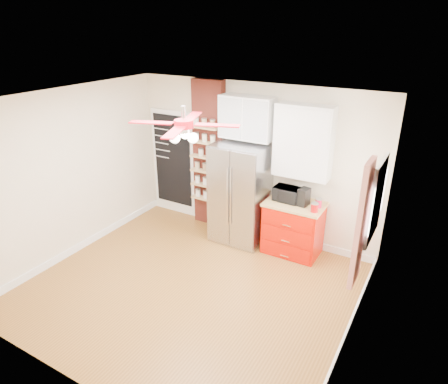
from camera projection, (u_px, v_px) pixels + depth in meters
The scene contains 21 objects.
floor at pixel (190, 287), 5.85m from camera, with size 4.50×4.50×0.00m, color brown.
ceiling at pixel (183, 102), 4.79m from camera, with size 4.50×4.50×0.00m, color white.
wall_back at pixel (253, 162), 6.91m from camera, with size 4.50×0.02×2.70m, color beige.
wall_front at pixel (65, 281), 3.72m from camera, with size 4.50×0.02×2.70m, color beige.
wall_left at pixel (71, 174), 6.35m from camera, with size 0.02×4.00×2.70m, color beige.
wall_right at pixel (359, 248), 4.28m from camera, with size 0.02×4.00×2.70m, color beige.
chalkboard at pixel (173, 160), 7.76m from camera, with size 0.95×0.05×1.95m.
brick_pillar at pixel (209, 155), 7.24m from camera, with size 0.60×0.16×2.70m, color maroon.
fridge at pixel (240, 194), 6.83m from camera, with size 0.90×0.70×1.75m, color #AEAFB3.
upper_glass_cabinet at pixel (247, 118), 6.48m from camera, with size 0.90×0.35×0.70m, color white.
red_cabinet at pixel (293, 228), 6.59m from camera, with size 0.94×0.64×0.90m.
upper_shelf_unit at pixel (303, 142), 6.16m from camera, with size 0.90×0.30×1.15m, color white.
window at pixel (377, 200), 4.93m from camera, with size 0.04×0.75×1.05m, color white.
curtain at pixel (361, 225), 4.56m from camera, with size 0.06×0.40×1.55m, color red.
ceiling_fan at pixel (184, 124), 4.89m from camera, with size 1.40×1.40×0.44m.
toaster_oven at pixel (287, 194), 6.45m from camera, with size 0.42×0.29×0.24m, color black.
coffee_maker at pixel (304, 197), 6.28m from camera, with size 0.14×0.20×0.28m, color black.
canister_left at pixel (315, 208), 6.08m from camera, with size 0.11×0.11×0.14m, color #B2090B.
canister_right at pixel (319, 203), 6.24m from camera, with size 0.10×0.10×0.13m, color red.
pantry_jar_oats at pixel (201, 153), 7.12m from camera, with size 0.09×0.09×0.12m, color beige.
pantry_jar_beans at pixel (214, 155), 6.99m from camera, with size 0.09×0.09×0.12m, color #97704C.
Camera 1 is at (2.84, -3.94, 3.58)m, focal length 32.00 mm.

